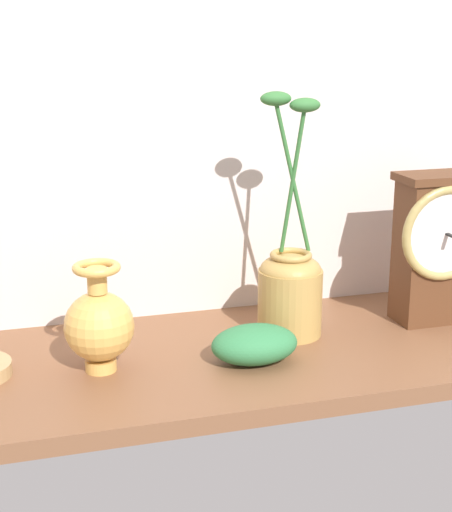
% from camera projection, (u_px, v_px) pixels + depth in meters
% --- Properties ---
extents(ground_plane, '(1.00, 0.36, 0.02)m').
position_uv_depth(ground_plane, '(244.00, 358.00, 1.12)').
color(ground_plane, brown).
extents(back_wall, '(1.20, 0.02, 0.65)m').
position_uv_depth(back_wall, '(209.00, 105.00, 1.20)').
color(back_wall, silver).
rests_on(back_wall, ground_plane).
extents(mantel_clock, '(0.14, 0.10, 0.23)m').
position_uv_depth(mantel_clock, '(435.00, 245.00, 1.20)').
color(mantel_clock, '#56311B').
rests_on(mantel_clock, ground_plane).
extents(brass_vase_bulbous, '(0.09, 0.09, 0.15)m').
position_uv_depth(brass_vase_bulbous, '(99.00, 324.00, 1.03)').
color(brass_vase_bulbous, '#DBA751').
rests_on(brass_vase_bulbous, ground_plane).
extents(brass_vase_jar, '(0.10, 0.09, 0.36)m').
position_uv_depth(brass_vase_jar, '(290.00, 284.00, 1.16)').
color(brass_vase_jar, '#B18B48').
rests_on(brass_vase_jar, ground_plane).
extents(ivy_sprig, '(0.12, 0.08, 0.05)m').
position_uv_depth(ivy_sprig, '(253.00, 344.00, 1.07)').
color(ivy_sprig, '#2F7744').
rests_on(ivy_sprig, ground_plane).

